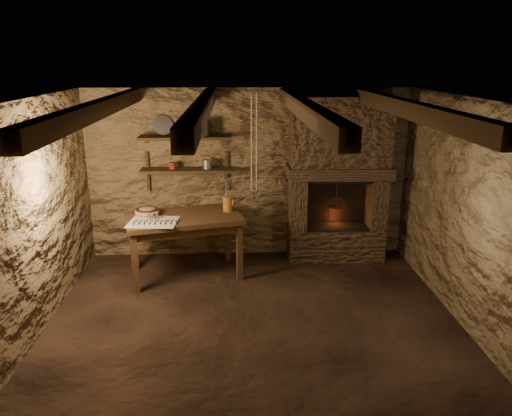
{
  "coord_description": "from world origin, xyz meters",
  "views": [
    {
      "loc": [
        -0.2,
        -4.92,
        2.79
      ],
      "look_at": [
        0.07,
        0.9,
        1.03
      ],
      "focal_mm": 35.0,
      "sensor_mm": 36.0,
      "label": 1
    }
  ],
  "objects_px": {
    "wooden_bowl": "(147,212)",
    "iron_stockpot": "(203,130)",
    "stoneware_jug": "(228,197)",
    "red_pot": "(336,212)",
    "work_table": "(185,243)"
  },
  "relations": [
    {
      "from": "stoneware_jug",
      "to": "wooden_bowl",
      "type": "relative_size",
      "value": 1.42
    },
    {
      "from": "stoneware_jug",
      "to": "wooden_bowl",
      "type": "height_order",
      "value": "stoneware_jug"
    },
    {
      "from": "wooden_bowl",
      "to": "iron_stockpot",
      "type": "distance_m",
      "value": 1.33
    },
    {
      "from": "wooden_bowl",
      "to": "red_pot",
      "type": "xyz_separation_m",
      "value": [
        2.56,
        0.41,
        -0.16
      ]
    },
    {
      "from": "wooden_bowl",
      "to": "red_pot",
      "type": "relative_size",
      "value": 0.6
    },
    {
      "from": "work_table",
      "to": "stoneware_jug",
      "type": "height_order",
      "value": "stoneware_jug"
    },
    {
      "from": "stoneware_jug",
      "to": "iron_stockpot",
      "type": "relative_size",
      "value": 2.04
    },
    {
      "from": "stoneware_jug",
      "to": "red_pot",
      "type": "distance_m",
      "value": 1.57
    },
    {
      "from": "stoneware_jug",
      "to": "red_pot",
      "type": "bearing_deg",
      "value": 3.17
    },
    {
      "from": "red_pot",
      "to": "stoneware_jug",
      "type": "bearing_deg",
      "value": -169.05
    },
    {
      "from": "stoneware_jug",
      "to": "red_pot",
      "type": "relative_size",
      "value": 0.85
    },
    {
      "from": "wooden_bowl",
      "to": "iron_stockpot",
      "type": "xyz_separation_m",
      "value": [
        0.72,
        0.53,
        0.99
      ]
    },
    {
      "from": "stoneware_jug",
      "to": "wooden_bowl",
      "type": "bearing_deg",
      "value": 178.75
    },
    {
      "from": "red_pot",
      "to": "work_table",
      "type": "bearing_deg",
      "value": -167.18
    },
    {
      "from": "wooden_bowl",
      "to": "stoneware_jug",
      "type": "bearing_deg",
      "value": 6.54
    }
  ]
}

